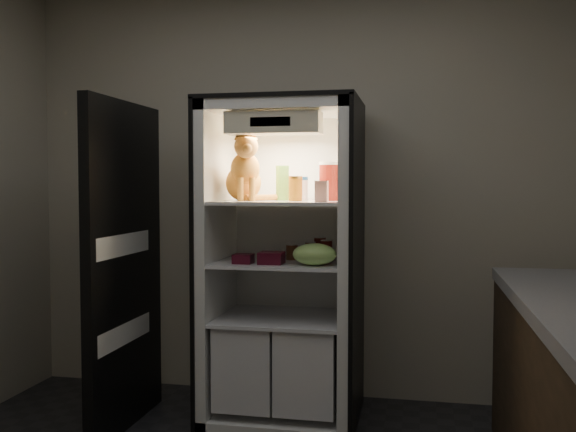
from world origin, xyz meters
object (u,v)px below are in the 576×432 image
soda_can_a (320,248)px  condiment_jar (292,251)px  tabby_cat (245,174)px  grape_bag (315,254)px  salsa_jar (296,188)px  soda_can_c (310,252)px  refrigerator (284,284)px  berry_box_left (243,259)px  mayo_tub (300,188)px  pepper_jar (330,181)px  soda_can_b (326,251)px  cream_carton (322,191)px  berry_box_right (271,258)px  parmesan_shaker (282,183)px

soda_can_a → condiment_jar: soda_can_a is taller
tabby_cat → grape_bag: 0.65m
salsa_jar → soda_can_c: size_ratio=1.26×
refrigerator → salsa_jar: bearing=-47.1°
berry_box_left → refrigerator: bearing=52.3°
refrigerator → mayo_tub: refrigerator is taller
pepper_jar → condiment_jar: size_ratio=2.31×
condiment_jar → refrigerator: bearing=172.4°
soda_can_b → refrigerator: bearing=166.5°
soda_can_b → soda_can_c: soda_can_b is taller
refrigerator → cream_carton: bearing=-44.7°
berry_box_left → berry_box_right: berry_box_right is taller
cream_carton → soda_can_c: cream_carton is taller
soda_can_b → condiment_jar: 0.22m
refrigerator → soda_can_a: refrigerator is taller
parmesan_shaker → soda_can_c: size_ratio=1.82×
cream_carton → berry_box_left: bearing=177.4°
cream_carton → soda_can_b: cream_carton is taller
condiment_jar → pepper_jar: bearing=2.7°
pepper_jar → berry_box_left: bearing=-152.1°
pepper_jar → berry_box_left: pepper_jar is taller
grape_bag → berry_box_left: size_ratio=2.30×
refrigerator → tabby_cat: 0.69m
salsa_jar → grape_bag: size_ratio=0.58×
salsa_jar → berry_box_right: size_ratio=1.07×
tabby_cat → parmesan_shaker: tabby_cat is taller
mayo_tub → pepper_jar: (0.19, -0.05, 0.04)m
salsa_jar → pepper_jar: size_ratio=0.63×
berry_box_left → soda_can_a: bearing=35.5°
cream_carton → salsa_jar: bearing=136.6°
refrigerator → soda_can_c: size_ratio=16.65×
soda_can_c → berry_box_right: 0.25m
condiment_jar → grape_bag: 0.30m
tabby_cat → soda_can_b: bearing=-18.3°
soda_can_c → pepper_jar: bearing=37.8°
refrigerator → cream_carton: size_ratio=16.34×
mayo_tub → soda_can_b: bearing=-32.9°
soda_can_c → cream_carton: bearing=-63.5°
mayo_tub → condiment_jar: 0.38m
salsa_jar → berry_box_right: bearing=-130.5°
tabby_cat → condiment_jar: 0.53m
tabby_cat → salsa_jar: size_ratio=2.90×
berry_box_right → pepper_jar: bearing=37.4°
salsa_jar → berry_box_left: (-0.27, -0.15, -0.39)m
salsa_jar → berry_box_right: 0.42m
salsa_jar → condiment_jar: (-0.04, 0.09, -0.37)m
condiment_jar → soda_can_c: bearing=-29.7°
parmesan_shaker → berry_box_right: 0.48m
cream_carton → condiment_jar: bearing=130.2°
soda_can_b → pepper_jar: bearing=79.2°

